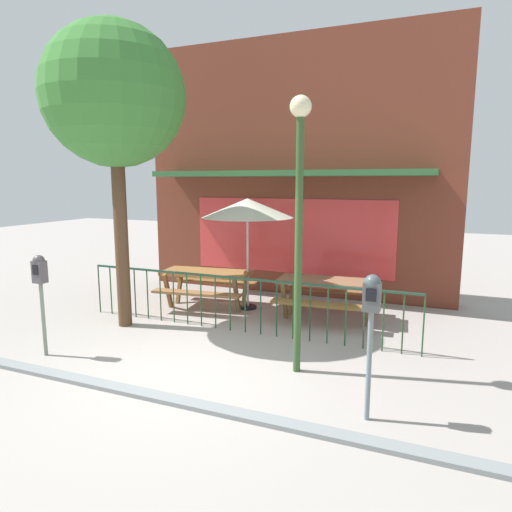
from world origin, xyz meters
The scene contains 11 objects.
ground centered at (0.00, 0.00, 0.00)m, with size 40.00×40.00×0.00m, color #A09892.
pub_storefront centered at (0.00, 5.09, 2.84)m, with size 7.22×1.44×5.73m.
patio_fence_front centered at (0.00, 1.98, 0.66)m, with size 6.09×0.04×0.97m.
picnic_table_left centered at (-1.21, 3.08, 0.61)m, with size 1.95×1.56×0.79m.
picnic_table_right centered at (1.26, 3.22, 0.61)m, with size 1.89×1.48×0.79m.
patio_umbrella centered at (-0.41, 3.37, 2.05)m, with size 1.83×1.83×2.25m.
parking_meter_near centered at (2.56, -0.16, 1.26)m, with size 0.18×0.17×1.63m.
parking_meter_far centered at (-2.21, -0.13, 1.18)m, with size 0.18×0.17×1.53m.
street_tree centered at (-2.03, 1.50, 3.98)m, with size 2.40×2.40×5.21m.
street_lamp centered at (1.45, 0.78, 2.41)m, with size 0.28×0.28×3.66m.
curb_edge centered at (0.00, -0.65, 0.00)m, with size 10.10×0.20×0.11m, color gray.
Camera 1 is at (3.19, -4.88, 2.60)m, focal length 31.61 mm.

